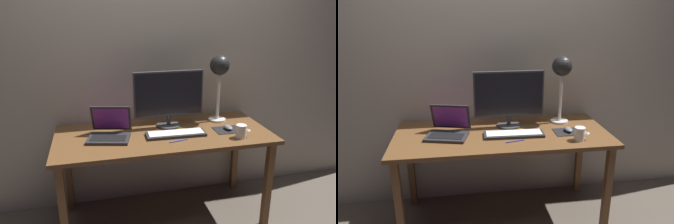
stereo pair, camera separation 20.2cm
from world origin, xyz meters
TOP-DOWN VIEW (x-y plane):
  - ground_plane at (0.00, 0.00)m, footprint 4.80×4.80m
  - back_wall at (0.00, 0.40)m, footprint 4.80×0.06m
  - desk at (0.00, 0.00)m, footprint 1.60×0.70m
  - monitor at (0.07, 0.13)m, footprint 0.54×0.19m
  - keyboard_main at (0.08, -0.07)m, footprint 0.44×0.15m
  - laptop at (-0.40, 0.02)m, footprint 0.35×0.33m
  - desk_lamp at (0.50, 0.17)m, footprint 0.16×0.16m
  - mousepad at (0.49, -0.06)m, footprint 0.20×0.16m
  - mouse at (0.50, -0.05)m, footprint 0.06×0.10m
  - coffee_mug at (0.52, -0.22)m, footprint 0.11×0.08m
  - pen at (0.07, -0.18)m, footprint 0.14×0.04m

SIDE VIEW (x-z plane):
  - ground_plane at x=0.00m, z-range 0.00..0.00m
  - desk at x=0.00m, z-range 0.29..1.03m
  - mousepad at x=0.49m, z-range 0.74..0.74m
  - pen at x=0.07m, z-range 0.74..0.75m
  - keyboard_main at x=0.08m, z-range 0.74..0.76m
  - mouse at x=0.50m, z-range 0.74..0.78m
  - coffee_mug at x=0.52m, z-range 0.74..0.84m
  - laptop at x=-0.40m, z-range 0.69..0.91m
  - monitor at x=0.07m, z-range 0.76..1.21m
  - desk_lamp at x=0.50m, z-range 0.89..1.43m
  - back_wall at x=0.00m, z-range 0.00..2.60m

